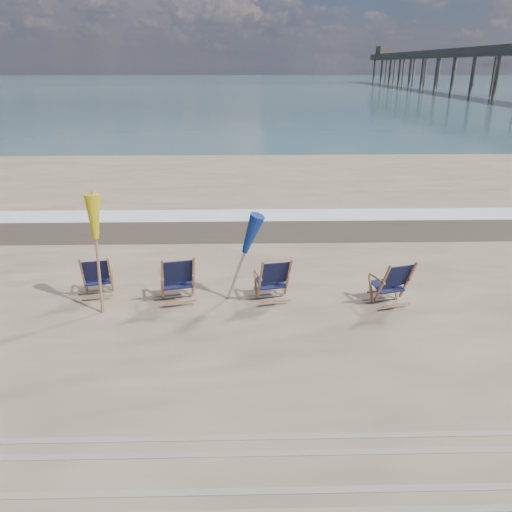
# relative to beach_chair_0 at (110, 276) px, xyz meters

# --- Properties ---
(ocean) EXTENTS (400.00, 400.00, 0.00)m
(ocean) POSITION_rel_beach_chair_0_xyz_m (3.07, 125.82, -0.49)
(ocean) COLOR #3B5A62
(ocean) RESTS_ON ground
(surf_foam) EXTENTS (200.00, 1.40, 0.01)m
(surf_foam) POSITION_rel_beach_chair_0_xyz_m (3.07, 6.12, -0.49)
(surf_foam) COLOR silver
(surf_foam) RESTS_ON ground
(wet_sand_strip) EXTENTS (200.00, 2.60, 0.00)m
(wet_sand_strip) POSITION_rel_beach_chair_0_xyz_m (3.07, 4.62, -0.49)
(wet_sand_strip) COLOR #42362A
(wet_sand_strip) RESTS_ON ground
(tire_tracks) EXTENTS (80.00, 1.30, 0.01)m
(tire_tracks) POSITION_rel_beach_chair_0_xyz_m (3.07, -4.98, -0.48)
(tire_tracks) COLOR gray
(tire_tracks) RESTS_ON ground
(beach_chair_0) EXTENTS (0.75, 0.81, 0.98)m
(beach_chair_0) POSITION_rel_beach_chair_0_xyz_m (0.00, 0.00, 0.00)
(beach_chair_0) COLOR #121536
(beach_chair_0) RESTS_ON ground
(beach_chair_1) EXTENTS (0.87, 0.93, 1.11)m
(beach_chair_1) POSITION_rel_beach_chair_0_xyz_m (1.77, -0.32, 0.07)
(beach_chair_1) COLOR #121536
(beach_chair_1) RESTS_ON ground
(beach_chair_2) EXTENTS (0.81, 0.87, 1.05)m
(beach_chair_2) POSITION_rel_beach_chair_0_xyz_m (3.72, -0.33, 0.04)
(beach_chair_2) COLOR #121536
(beach_chair_2) RESTS_ON ground
(beach_chair_3) EXTENTS (0.85, 0.91, 1.05)m
(beach_chair_3) POSITION_rel_beach_chair_0_xyz_m (6.14, -0.54, 0.04)
(beach_chair_3) COLOR #121536
(beach_chair_3) RESTS_ON ground
(umbrella_yellow) EXTENTS (0.30, 0.30, 2.37)m
(umbrella_yellow) POSITION_rel_beach_chair_0_xyz_m (-0.01, -0.67, 1.35)
(umbrella_yellow) COLOR #986544
(umbrella_yellow) RESTS_ON ground
(umbrella_blue) EXTENTS (0.30, 0.30, 1.99)m
(umbrella_blue) POSITION_rel_beach_chair_0_xyz_m (2.75, -0.23, 0.99)
(umbrella_blue) COLOR #A5A5AD
(umbrella_blue) RESTS_ON ground
(fishing_pier) EXTENTS (4.40, 140.00, 9.30)m
(fishing_pier) POSITION_rel_beach_chair_0_xyz_m (41.07, 71.82, 4.16)
(fishing_pier) COLOR brown
(fishing_pier) RESTS_ON ground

